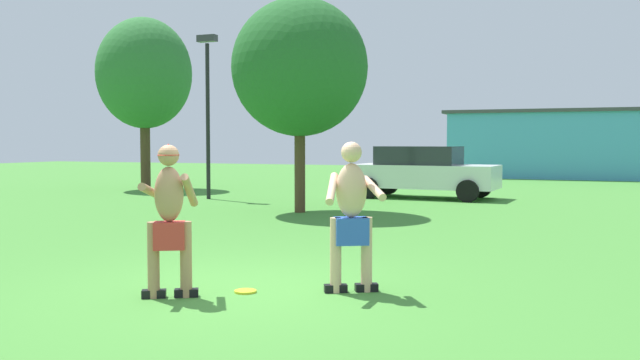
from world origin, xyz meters
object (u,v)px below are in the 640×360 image
at_px(frisbee, 245,291).
at_px(tree_left_field, 144,74).
at_px(player_with_cap, 169,214).
at_px(tree_behind_players, 300,68).
at_px(lamp_post, 208,97).
at_px(player_in_blue, 351,213).
at_px(car_white_near_post, 424,171).

height_order(frisbee, tree_left_field, tree_left_field).
xyz_separation_m(player_with_cap, tree_left_field, (-10.72, 14.18, 3.24)).
height_order(player_with_cap, tree_behind_players, tree_behind_players).
xyz_separation_m(lamp_post, tree_behind_players, (4.09, -2.51, 0.44)).
xyz_separation_m(player_with_cap, frisbee, (0.66, 0.52, -0.91)).
bearing_deg(frisbee, player_in_blue, 22.79).
xyz_separation_m(frisbee, lamp_post, (-7.00, 10.79, 3.05)).
distance_m(frisbee, lamp_post, 13.22).
xyz_separation_m(player_in_blue, lamp_post, (-8.12, 10.32, 2.15)).
height_order(player_with_cap, frisbee, player_with_cap).
height_order(player_in_blue, car_white_near_post, player_in_blue).
relative_size(lamp_post, tree_left_field, 0.79).
distance_m(car_white_near_post, tree_left_field, 10.83).
distance_m(player_with_cap, car_white_near_post, 14.05).
relative_size(car_white_near_post, tree_behind_players, 0.85).
relative_size(car_white_near_post, lamp_post, 0.90).
height_order(tree_left_field, tree_behind_players, tree_left_field).
relative_size(player_in_blue, tree_left_field, 0.28).
bearing_deg(player_in_blue, tree_left_field, 133.44).
xyz_separation_m(frisbee, car_white_near_post, (-1.08, 13.52, 0.81)).
height_order(frisbee, car_white_near_post, car_white_near_post).
xyz_separation_m(tree_left_field, tree_behind_players, (8.46, -5.38, -0.67)).
bearing_deg(car_white_near_post, frisbee, -85.45).
height_order(player_with_cap, lamp_post, lamp_post).
height_order(player_with_cap, player_in_blue, player_in_blue).
xyz_separation_m(car_white_near_post, tree_behind_players, (-1.84, -5.24, 2.67)).
bearing_deg(frisbee, tree_behind_players, 109.42).
bearing_deg(player_with_cap, tree_behind_players, 104.41).
relative_size(player_with_cap, player_in_blue, 0.99).
bearing_deg(tree_left_field, tree_behind_players, -32.46).
bearing_deg(car_white_near_post, tree_left_field, 179.20).
height_order(player_in_blue, tree_left_field, tree_left_field).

